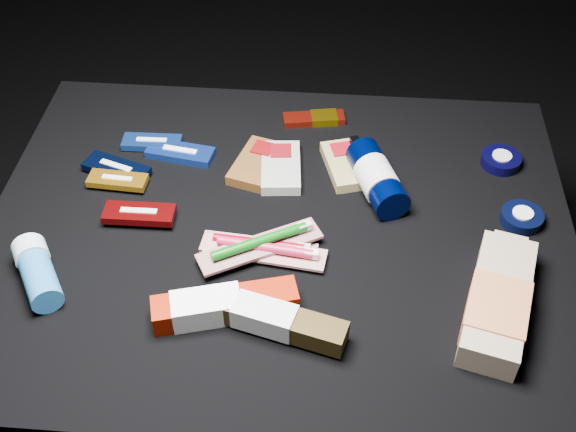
# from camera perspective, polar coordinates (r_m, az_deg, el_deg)

# --- Properties ---
(ground) EXTENTS (3.00, 3.00, 0.00)m
(ground) POSITION_cam_1_polar(r_m,az_deg,el_deg) (1.51, -0.61, -11.61)
(ground) COLOR black
(ground) RESTS_ON ground
(cloth_table) EXTENTS (0.98, 0.78, 0.40)m
(cloth_table) POSITION_cam_1_polar(r_m,az_deg,el_deg) (1.35, -0.67, -6.91)
(cloth_table) COLOR black
(cloth_table) RESTS_ON ground
(luna_bar_0) EXTENTS (0.13, 0.07, 0.02)m
(luna_bar_0) POSITION_cam_1_polar(r_m,az_deg,el_deg) (1.35, -8.51, 4.97)
(luna_bar_0) COLOR #1940B3
(luna_bar_0) RESTS_ON cloth_table
(luna_bar_1) EXTENTS (0.11, 0.04, 0.01)m
(luna_bar_1) POSITION_cam_1_polar(r_m,az_deg,el_deg) (1.38, -10.70, 5.74)
(luna_bar_1) COLOR #1944A3
(luna_bar_1) RESTS_ON cloth_table
(luna_bar_2) EXTENTS (0.13, 0.08, 0.02)m
(luna_bar_2) POSITION_cam_1_polar(r_m,az_deg,el_deg) (1.33, -13.39, 3.67)
(luna_bar_2) COLOR black
(luna_bar_2) RESTS_ON cloth_table
(luna_bar_3) EXTENTS (0.11, 0.05, 0.01)m
(luna_bar_3) POSITION_cam_1_polar(r_m,az_deg,el_deg) (1.30, -13.32, 2.76)
(luna_bar_3) COLOR orange
(luna_bar_3) RESTS_ON cloth_table
(luna_bar_4) EXTENTS (0.12, 0.05, 0.02)m
(luna_bar_4) POSITION_cam_1_polar(r_m,az_deg,el_deg) (1.22, -11.67, 0.18)
(luna_bar_4) COLOR maroon
(luna_bar_4) RESTS_ON cloth_table
(clif_bar_0) EXTENTS (0.10, 0.14, 0.02)m
(clif_bar_0) POSITION_cam_1_polar(r_m,az_deg,el_deg) (1.31, -2.44, 4.30)
(clif_bar_0) COLOR #5B3616
(clif_bar_0) RESTS_ON cloth_table
(clif_bar_1) EXTENTS (0.08, 0.13, 0.02)m
(clif_bar_1) POSITION_cam_1_polar(r_m,az_deg,el_deg) (1.30, -0.57, 4.02)
(clif_bar_1) COLOR #9FA099
(clif_bar_1) RESTS_ON cloth_table
(clif_bar_2) EXTENTS (0.10, 0.14, 0.02)m
(clif_bar_2) POSITION_cam_1_polar(r_m,az_deg,el_deg) (1.31, 4.55, 4.19)
(clif_bar_2) COLOR #9E8C50
(clif_bar_2) RESTS_ON cloth_table
(power_bar) EXTENTS (0.12, 0.06, 0.01)m
(power_bar) POSITION_cam_1_polar(r_m,az_deg,el_deg) (1.41, 2.33, 7.71)
(power_bar) COLOR maroon
(power_bar) RESTS_ON cloth_table
(lotion_bottle) EXTENTS (0.11, 0.20, 0.06)m
(lotion_bottle) POSITION_cam_1_polar(r_m,az_deg,el_deg) (1.25, 7.03, 3.01)
(lotion_bottle) COLOR black
(lotion_bottle) RESTS_ON cloth_table
(cream_tin_upper) EXTENTS (0.07, 0.07, 0.02)m
(cream_tin_upper) POSITION_cam_1_polar(r_m,az_deg,el_deg) (1.37, 16.48, 4.26)
(cream_tin_upper) COLOR black
(cream_tin_upper) RESTS_ON cloth_table
(cream_tin_lower) EXTENTS (0.07, 0.07, 0.02)m
(cream_tin_lower) POSITION_cam_1_polar(r_m,az_deg,el_deg) (1.26, 17.99, -0.10)
(cream_tin_lower) COLOR black
(cream_tin_lower) RESTS_ON cloth_table
(bodywash_bottle) EXTENTS (0.14, 0.26, 0.05)m
(bodywash_bottle) POSITION_cam_1_polar(r_m,az_deg,el_deg) (1.11, 16.23, -6.67)
(bodywash_bottle) COLOR tan
(bodywash_bottle) RESTS_ON cloth_table
(deodorant_stick) EXTENTS (0.11, 0.13, 0.05)m
(deodorant_stick) POSITION_cam_1_polar(r_m,az_deg,el_deg) (1.17, -19.19, -4.20)
(deodorant_stick) COLOR #256DAE
(deodorant_stick) RESTS_ON cloth_table
(toothbrush_pack_0) EXTENTS (0.19, 0.06, 0.02)m
(toothbrush_pack_0) POSITION_cam_1_polar(r_m,az_deg,el_deg) (1.16, -2.19, -2.36)
(toothbrush_pack_0) COLOR silver
(toothbrush_pack_0) RESTS_ON cloth_table
(toothbrush_pack_1) EXTENTS (0.20, 0.07, 0.02)m
(toothbrush_pack_1) POSITION_cam_1_polar(r_m,az_deg,el_deg) (1.14, -1.69, -2.71)
(toothbrush_pack_1) COLOR silver
(toothbrush_pack_1) RESTS_ON cloth_table
(toothbrush_pack_2) EXTENTS (0.20, 0.14, 0.02)m
(toothbrush_pack_2) POSITION_cam_1_polar(r_m,az_deg,el_deg) (1.14, -2.11, -2.18)
(toothbrush_pack_2) COLOR #ACA3A0
(toothbrush_pack_2) RESTS_ON cloth_table
(toothpaste_carton_red) EXTENTS (0.22, 0.10, 0.04)m
(toothpaste_carton_red) POSITION_cam_1_polar(r_m,az_deg,el_deg) (1.07, -5.49, -7.11)
(toothpaste_carton_red) COLOR #901300
(toothpaste_carton_red) RESTS_ON cloth_table
(toothpaste_carton_green) EXTENTS (0.20, 0.09, 0.04)m
(toothpaste_carton_green) POSITION_cam_1_polar(r_m,az_deg,el_deg) (1.05, -1.01, -8.21)
(toothpaste_carton_green) COLOR #33260C
(toothpaste_carton_green) RESTS_ON cloth_table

